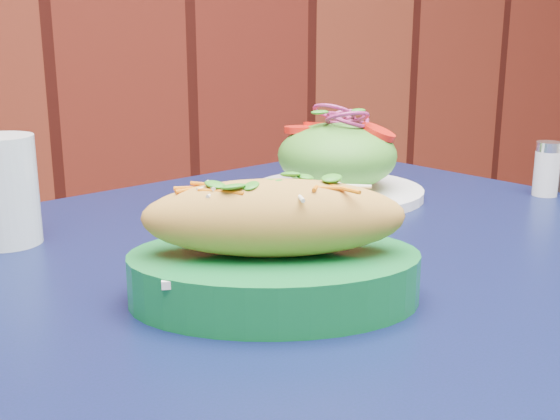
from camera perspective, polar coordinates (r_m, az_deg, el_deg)
name	(u,v)px	position (r m, az deg, el deg)	size (l,w,h in m)	color
cafe_table	(351,338)	(0.71, 5.83, -10.30)	(0.98, 0.98, 0.75)	black
banh_mi_basket	(274,251)	(0.55, -0.49, -3.34)	(0.27, 0.23, 0.11)	#0E6A2D
salad_plate	(337,163)	(0.89, 4.65, 3.87)	(0.22, 0.22, 0.11)	white
water_glass	(3,191)	(0.75, -21.57, 1.48)	(0.07, 0.07, 0.11)	silver
salt_shaker	(547,169)	(0.96, 20.86, 3.14)	(0.03, 0.03, 0.07)	white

